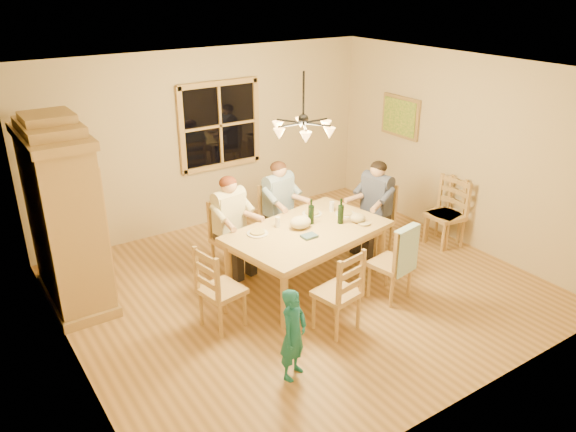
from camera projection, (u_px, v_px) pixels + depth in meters
floor at (301, 287)px, 7.12m from camera, size 5.50×5.50×0.00m
ceiling at (304, 71)px, 6.05m from camera, size 5.50×5.00×0.02m
wall_back at (208, 140)px, 8.49m from camera, size 5.50×0.02×2.70m
wall_left at (59, 246)px, 5.19m from camera, size 0.02×5.00×2.70m
wall_right at (460, 150)px, 7.99m from camera, size 0.02×5.00×2.70m
window at (220, 125)px, 8.49m from camera, size 1.30×0.06×1.30m
painting at (400, 117)px, 8.78m from camera, size 0.06×0.78×0.64m
chandelier at (303, 127)px, 6.30m from camera, size 0.77×0.68×0.71m
armoire at (65, 220)px, 6.47m from camera, size 0.66×1.40×2.30m
dining_table at (308, 236)px, 6.97m from camera, size 2.13×1.52×0.76m
chair_far_left at (232, 250)px, 7.41m from camera, size 0.51×0.49×0.99m
chair_far_right at (279, 231)px, 7.96m from camera, size 0.51×0.49×0.99m
chair_near_left at (336, 305)px, 6.19m from camera, size 0.51×0.49×0.99m
chair_near_right at (390, 275)px, 6.81m from camera, size 0.51×0.49×0.99m
chair_end_left at (222, 302)px, 6.25m from camera, size 0.49×0.51×0.99m
chair_end_right at (374, 231)px, 7.98m from camera, size 0.49×0.51×0.99m
adult_woman at (230, 213)px, 7.20m from camera, size 0.45×0.48×0.87m
adult_plaid_man at (279, 196)px, 7.75m from camera, size 0.45×0.48×0.87m
adult_slate_man at (376, 195)px, 7.76m from camera, size 0.48×0.45×0.87m
towel at (405, 251)px, 6.53m from camera, size 0.39×0.17×0.58m
wine_bottle_a at (311, 211)px, 7.03m from camera, size 0.08×0.08×0.33m
wine_bottle_b at (341, 211)px, 7.04m from camera, size 0.08×0.08×0.33m
plate_woman at (257, 234)px, 6.80m from camera, size 0.26×0.26×0.02m
plate_plaid at (312, 214)px, 7.35m from camera, size 0.26×0.26×0.02m
plate_slate at (345, 214)px, 7.34m from camera, size 0.26×0.26×0.02m
wine_glass_a at (278, 222)px, 6.96m from camera, size 0.06×0.06×0.14m
wine_glass_b at (332, 206)px, 7.42m from camera, size 0.06×0.06×0.14m
cap at (357, 218)px, 7.12m from camera, size 0.20×0.20×0.11m
napkin at (309, 236)px, 6.72m from camera, size 0.20×0.17×0.03m
cloth_bundle at (300, 222)px, 6.94m from camera, size 0.28×0.22×0.15m
child at (293, 334)px, 5.39m from camera, size 0.42×0.36×0.96m
chair_spare_front at (445, 225)px, 8.14m from camera, size 0.48×0.50×0.99m
chair_spare_back at (442, 224)px, 8.19m from camera, size 0.50×0.52×0.99m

